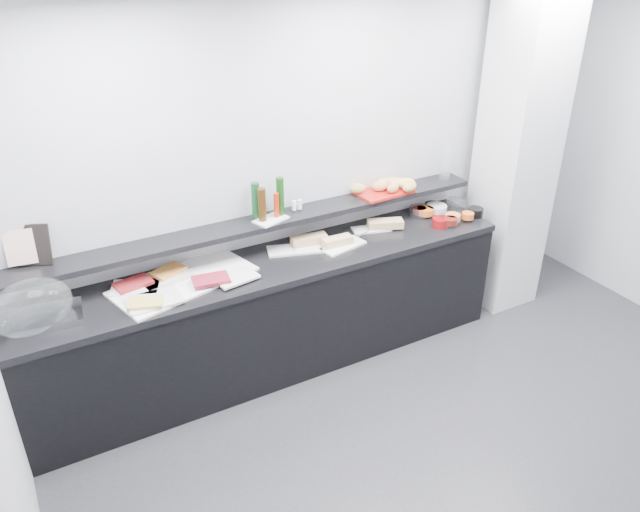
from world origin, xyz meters
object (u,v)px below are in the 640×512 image
cloche_base (46,317)px  bread_tray (382,191)px  sandwich_plate_mid (343,246)px  carafe (445,163)px  condiment_tray (271,220)px  framed_print (33,245)px

cloche_base → bread_tray: bearing=11.8°
cloche_base → bread_tray: (2.56, 0.20, 0.24)m
cloche_base → sandwich_plate_mid: (2.06, -0.05, -0.01)m
sandwich_plate_mid → carafe: 1.17m
sandwich_plate_mid → condiment_tray: condiment_tray is taller
carafe → framed_print: bearing=178.0°
bread_tray → framed_print: bearing=175.3°
cloche_base → condiment_tray: size_ratio=1.76×
sandwich_plate_mid → carafe: bearing=-0.9°
framed_print → sandwich_plate_mid: bearing=16.0°
condiment_tray → sandwich_plate_mid: bearing=-40.0°
framed_print → bread_tray: 2.53m
condiment_tray → carafe: carafe is taller
condiment_tray → carafe: 1.58m
condiment_tray → bread_tray: 0.99m
cloche_base → condiment_tray: condiment_tray is taller
cloche_base → carafe: bearing=10.3°
framed_print → condiment_tray: bearing=20.2°
carafe → cloche_base: bearing=-177.0°
condiment_tray → carafe: bearing=-18.1°
cloche_base → sandwich_plate_mid: cloche_base is taller
framed_print → bread_tray: bearing=23.3°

